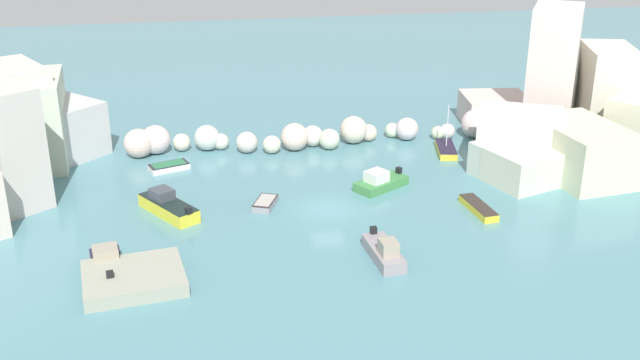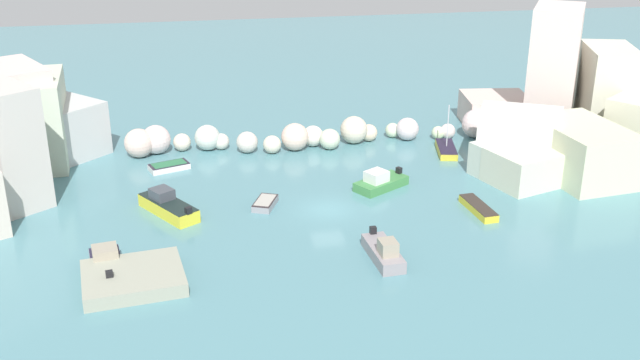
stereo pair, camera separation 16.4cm
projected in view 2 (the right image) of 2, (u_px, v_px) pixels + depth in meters
The scene contains 12 objects.
cove_water at pixel (328, 210), 58.00m from camera, with size 160.00×160.00×0.00m, color teal.
cliff_headland_right at pixel (580, 116), 69.18m from camera, with size 23.71×22.72×12.57m.
rock_breakwater at pixel (303, 135), 70.67m from camera, with size 36.09×3.94×2.75m.
stone_dock at pixel (133, 278), 47.44m from camera, with size 6.17×5.22×0.90m, color #999B87.
moored_boat_0 at pixel (265, 203), 58.44m from camera, with size 2.32×3.03×0.56m.
moored_boat_1 at pixel (168, 206), 57.13m from camera, with size 4.65×5.84×1.80m.
moored_boat_2 at pixel (380, 182), 61.67m from camera, with size 4.89×4.09×1.61m.
moored_boat_3 at pixel (446, 149), 69.48m from camera, with size 2.40×4.62×4.54m.
moored_boat_4 at pixel (384, 252), 50.36m from camera, with size 1.96×4.82×1.79m.
moored_boat_5 at pixel (107, 265), 48.78m from camera, with size 2.69×4.87×1.52m.
moored_boat_6 at pixel (478, 208), 57.57m from camera, with size 1.63×4.47×0.60m.
moored_boat_7 at pixel (169, 166), 65.60m from camera, with size 3.69×2.64×0.56m.
Camera 2 is at (-9.70, -51.88, 24.17)m, focal length 42.69 mm.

